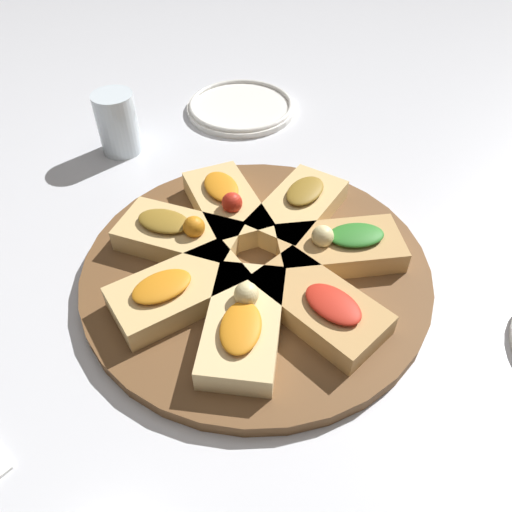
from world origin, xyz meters
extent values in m
plane|color=silver|center=(0.00, 0.00, 0.00)|extent=(3.00, 3.00, 0.00)
cylinder|color=brown|center=(0.00, 0.00, 0.01)|extent=(0.43, 0.43, 0.02)
cube|color=#DBB775|center=(-0.03, 0.10, 0.03)|extent=(0.12, 0.17, 0.03)
ellipsoid|color=olive|center=(-0.03, 0.12, 0.05)|extent=(0.06, 0.08, 0.01)
cube|color=#DBB775|center=(-0.10, 0.03, 0.03)|extent=(0.17, 0.12, 0.03)
ellipsoid|color=orange|center=(-0.12, 0.04, 0.05)|extent=(0.08, 0.06, 0.01)
sphere|color=red|center=(-0.08, 0.03, 0.05)|extent=(0.03, 0.03, 0.03)
cube|color=#DBB775|center=(-0.09, -0.05, 0.03)|extent=(0.17, 0.14, 0.03)
ellipsoid|color=olive|center=(-0.11, -0.06, 0.05)|extent=(0.08, 0.07, 0.01)
sphere|color=orange|center=(-0.07, -0.04, 0.05)|extent=(0.03, 0.03, 0.03)
cube|color=#DBB775|center=(-0.02, -0.10, 0.03)|extent=(0.10, 0.16, 0.03)
ellipsoid|color=orange|center=(-0.02, -0.12, 0.05)|extent=(0.05, 0.07, 0.01)
cube|color=#E5C689|center=(0.07, -0.08, 0.03)|extent=(0.16, 0.17, 0.03)
ellipsoid|color=orange|center=(0.08, -0.09, 0.05)|extent=(0.08, 0.08, 0.01)
sphere|color=beige|center=(0.05, -0.06, 0.05)|extent=(0.03, 0.03, 0.03)
cube|color=tan|center=(0.10, 0.00, 0.03)|extent=(0.16, 0.08, 0.03)
ellipsoid|color=red|center=(0.12, 0.00, 0.05)|extent=(0.07, 0.05, 0.01)
cube|color=tan|center=(0.06, 0.09, 0.03)|extent=(0.15, 0.17, 0.03)
ellipsoid|color=#2D7A28|center=(0.07, 0.10, 0.05)|extent=(0.07, 0.08, 0.01)
sphere|color=beige|center=(0.05, 0.07, 0.05)|extent=(0.03, 0.03, 0.03)
cylinder|color=white|center=(-0.32, 0.25, 0.01)|extent=(0.20, 0.20, 0.01)
torus|color=white|center=(-0.32, 0.25, 0.01)|extent=(0.19, 0.19, 0.01)
cylinder|color=silver|center=(-0.36, 0.02, 0.05)|extent=(0.06, 0.06, 0.10)
camera|label=1|loc=(0.32, -0.29, 0.46)|focal=35.00mm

